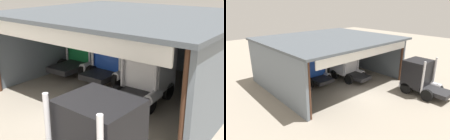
# 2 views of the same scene
# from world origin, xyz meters

# --- Properties ---
(ground_plane) EXTENTS (80.00, 80.00, 0.00)m
(ground_plane) POSITION_xyz_m (0.00, 0.00, 0.00)
(ground_plane) COLOR gray
(ground_plane) RESTS_ON ground
(workshop_shed) EXTENTS (13.12, 11.54, 4.85)m
(workshop_shed) POSITION_xyz_m (0.00, 6.30, 3.40)
(workshop_shed) COLOR slate
(workshop_shed) RESTS_ON ground
(truck_green_center_left_bay) EXTENTS (2.72, 5.11, 3.61)m
(truck_green_center_left_bay) POSITION_xyz_m (-4.58, 6.79, 1.72)
(truck_green_center_left_bay) COLOR #197F3D
(truck_green_center_left_bay) RESTS_ON ground
(truck_blue_center_bay) EXTENTS (2.71, 4.44, 3.62)m
(truck_blue_center_bay) POSITION_xyz_m (-1.59, 6.45, 1.91)
(truck_blue_center_bay) COLOR #1E47B7
(truck_blue_center_bay) RESTS_ON ground
(truck_white_right_bay) EXTENTS (2.62, 4.70, 3.42)m
(truck_white_right_bay) POSITION_xyz_m (1.89, 4.65, 1.78)
(truck_white_right_bay) COLOR white
(truck_white_right_bay) RESTS_ON ground
(oil_drum) EXTENTS (0.58, 0.58, 0.87)m
(oil_drum) POSITION_xyz_m (4.30, 9.78, 0.43)
(oil_drum) COLOR #197233
(oil_drum) RESTS_ON ground
(tool_cart) EXTENTS (0.90, 0.60, 1.00)m
(tool_cart) POSITION_xyz_m (4.87, 8.95, 0.50)
(tool_cart) COLOR #1E59A5
(tool_cart) RESTS_ON ground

